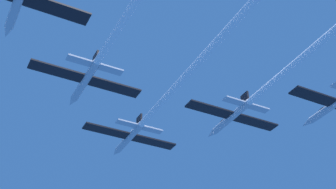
{
  "coord_description": "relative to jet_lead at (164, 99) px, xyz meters",
  "views": [
    {
      "loc": [
        -32.78,
        -80.75,
        -48.3
      ],
      "look_at": [
        -0.26,
        -17.16,
        0.18
      ],
      "focal_mm": 51.62,
      "sensor_mm": 36.0,
      "label": 1
    }
  ],
  "objects": [
    {
      "name": "jet_left_wing",
      "position": [
        -14.4,
        -14.56,
        0.62
      ],
      "size": [
        19.82,
        59.78,
        3.28
      ],
      "color": "#B2BAC6"
    },
    {
      "name": "jet_right_wing",
      "position": [
        14.77,
        -14.23,
        0.55
      ],
      "size": [
        19.82,
        55.65,
        3.28
      ],
      "color": "#B2BAC6"
    },
    {
      "name": "jet_lead",
      "position": [
        0.0,
        0.0,
        0.0
      ],
      "size": [
        19.82,
        58.64,
        3.28
      ],
      "color": "#B2BAC6"
    }
  ]
}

